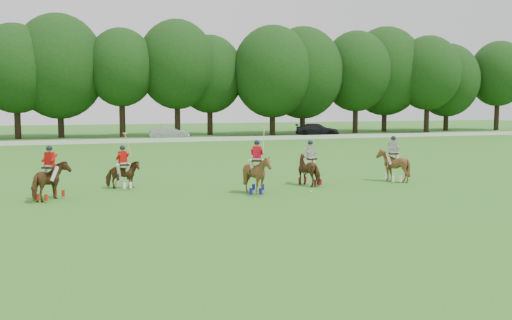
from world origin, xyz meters
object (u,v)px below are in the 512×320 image
object	(u,v)px
car_right	(317,130)
polo_ball	(311,192)
polo_red_b	(123,174)
polo_red_c	(257,174)
polo_stripe_a	(310,169)
polo_stripe_b	(393,165)
car_mid	(169,133)
polo_red_a	(50,181)

from	to	relation	value
car_right	polo_ball	size ratio (longest dim) A/B	59.55
polo_red_b	polo_red_c	xyz separation A→B (m)	(5.61, -3.51, 0.18)
polo_stripe_a	polo_stripe_b	size ratio (longest dim) A/B	0.94
car_mid	polo_stripe_a	world-z (taller)	polo_stripe_a
car_mid	polo_ball	bearing A→B (deg)	-177.75
car_mid	polo_ball	world-z (taller)	car_mid
polo_ball	polo_red_b	bearing A→B (deg)	154.32
car_right	polo_stripe_b	bearing A→B (deg)	-176.20
polo_red_c	polo_stripe_b	bearing A→B (deg)	11.64
car_right	polo_stripe_a	size ratio (longest dim) A/B	2.37
polo_red_c	polo_stripe_b	size ratio (longest dim) A/B	1.25
polo_red_b	polo_stripe_b	world-z (taller)	polo_red_b
car_mid	car_right	bearing A→B (deg)	-87.37
polo_red_a	car_mid	bearing A→B (deg)	73.26
polo_red_a	polo_stripe_b	size ratio (longest dim) A/B	0.97
polo_stripe_a	polo_red_b	bearing A→B (deg)	168.76
polo_ball	polo_red_c	bearing A→B (deg)	171.11
polo_red_c	polo_stripe_a	world-z (taller)	polo_red_c
car_mid	polo_ball	distance (m)	40.10
polo_stripe_b	car_mid	bearing A→B (deg)	97.92
car_right	polo_red_a	bearing A→B (deg)	164.86
car_right	polo_red_a	size ratio (longest dim) A/B	2.30
polo_red_a	polo_red_b	bearing A→B (deg)	36.44
car_mid	car_right	xyz separation A→B (m)	(18.23, 0.00, 0.05)
polo_red_a	polo_stripe_b	world-z (taller)	polo_stripe_b
polo_stripe_b	polo_ball	xyz separation A→B (m)	(-5.56, -2.05, -0.83)
polo_red_b	polo_stripe_a	size ratio (longest dim) A/B	1.17
car_mid	polo_ball	xyz separation A→B (m)	(-0.27, -40.10, -0.68)
car_right	polo_ball	bearing A→B (deg)	177.81
car_right	polo_red_a	xyz separation A→B (m)	(-29.83, -38.58, 0.07)
car_right	polo_stripe_b	size ratio (longest dim) A/B	2.24
polo_red_a	polo_ball	xyz separation A→B (m)	(11.33, -1.52, -0.80)
car_right	polo_red_b	xyz separation A→B (m)	(-26.61, -36.20, -0.05)
polo_stripe_b	polo_ball	size ratio (longest dim) A/B	26.61
car_right	polo_red_b	distance (m)	44.93
car_right	polo_ball	world-z (taller)	car_right
car_mid	car_right	size ratio (longest dim) A/B	0.82
polo_red_c	polo_stripe_a	distance (m)	3.79
polo_stripe_a	polo_ball	xyz separation A→B (m)	(-0.88, -2.11, -0.77)
polo_red_c	car_mid	bearing A→B (deg)	86.01
car_right	polo_red_b	bearing A→B (deg)	166.26
car_mid	polo_ball	size ratio (longest dim) A/B	49.06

